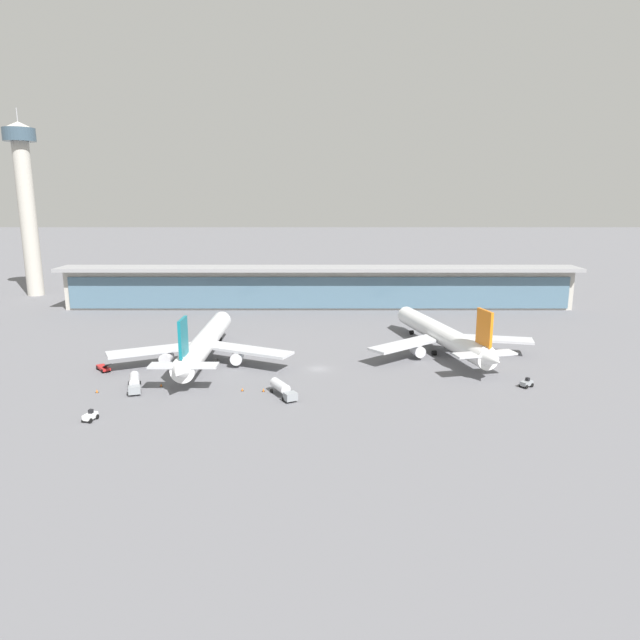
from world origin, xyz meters
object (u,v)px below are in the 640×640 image
safety_cone_alpha (265,390)px  safety_cone_delta (99,391)px  airliner_centre_stand (444,335)px  service_truck_mid_apron_white (92,416)px  control_tower (28,196)px  service_truck_under_wing_grey (136,382)px  service_truck_on_taxiway_red (105,367)px  service_truck_near_nose_grey (528,383)px  safety_cone_charlie (163,385)px  service_truck_by_tail_grey (284,388)px  safety_cone_bravo (244,389)px  airliner_left_stand (206,343)px

safety_cone_alpha → safety_cone_delta: (-34.47, -0.67, 0.00)m
airliner_centre_stand → service_truck_mid_apron_white: bearing=-148.3°
safety_cone_alpha → safety_cone_delta: same height
control_tower → service_truck_under_wing_grey: bearing=-56.3°
service_truck_on_taxiway_red → airliner_centre_stand: bearing=10.7°
airliner_centre_stand → service_truck_near_nose_grey: 29.84m
service_truck_near_nose_grey → safety_cone_charlie: (-78.01, 0.48, -0.56)m
airliner_centre_stand → service_truck_by_tail_grey: size_ratio=6.63×
service_truck_on_taxiway_red → control_tower: 128.03m
service_truck_under_wing_grey → service_truck_on_taxiway_red: service_truck_under_wing_grey is taller
service_truck_under_wing_grey → service_truck_near_nose_grey: bearing=1.1°
service_truck_under_wing_grey → service_truck_mid_apron_white: size_ratio=2.79×
airliner_centre_stand → safety_cone_alpha: 52.75m
service_truck_mid_apron_white → safety_cone_bravo: size_ratio=4.55×
service_truck_under_wing_grey → safety_cone_alpha: bearing=-2.5°
airliner_left_stand → service_truck_on_taxiway_red: 23.68m
service_truck_near_nose_grey → safety_cone_delta: size_ratio=4.74×
airliner_centre_stand → service_truck_mid_apron_white: airliner_centre_stand is taller
safety_cone_bravo → safety_cone_delta: same height
airliner_left_stand → service_truck_mid_apron_white: bearing=-110.0°
service_truck_by_tail_grey → safety_cone_alpha: 5.27m
airliner_left_stand → service_truck_near_nose_grey: bearing=-14.5°
airliner_left_stand → control_tower: control_tower is taller
safety_cone_bravo → service_truck_under_wing_grey: bearing=177.8°
airliner_left_stand → service_truck_near_nose_grey: 74.64m
service_truck_on_taxiway_red → safety_cone_alpha: size_ratio=8.70×
service_truck_under_wing_grey → safety_cone_delta: service_truck_under_wing_grey is taller
service_truck_under_wing_grey → service_truck_on_taxiway_red: bearing=131.2°
service_truck_mid_apron_white → service_truck_near_nose_grey: bearing=12.2°
service_truck_near_nose_grey → control_tower: 200.43m
safety_cone_bravo → safety_cone_charlie: 17.99m
service_truck_by_tail_grey → safety_cone_charlie: size_ratio=12.31×
safety_cone_bravo → safety_cone_charlie: (-17.76, 2.90, 0.00)m
service_truck_under_wing_grey → safety_cone_charlie: 5.56m
airliner_left_stand → safety_cone_bravo: 24.63m
control_tower → safety_cone_delta: size_ratio=103.76×
service_truck_under_wing_grey → service_truck_by_tail_grey: (31.35, -4.13, 0.00)m
service_truck_mid_apron_white → service_truck_on_taxiway_red: size_ratio=0.52×
service_truck_by_tail_grey → service_truck_on_taxiway_red: 46.01m
service_truck_on_taxiway_red → safety_cone_charlie: 19.66m
safety_cone_charlie → control_tower: bearing=125.8°
service_truck_mid_apron_white → service_truck_by_tail_grey: size_ratio=0.37×
safety_cone_alpha → safety_cone_bravo: size_ratio=1.00×
airliner_left_stand → airliner_centre_stand: bearing=7.8°
airliner_left_stand → service_truck_on_taxiway_red: size_ratio=9.46×
airliner_centre_stand → service_truck_under_wing_grey: size_ratio=6.43×
service_truck_under_wing_grey → safety_cone_bravo: size_ratio=12.69×
control_tower → safety_cone_alpha: control_tower is taller
service_truck_mid_apron_white → service_truck_by_tail_grey: bearing=20.6°
control_tower → safety_cone_charlie: 145.65m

